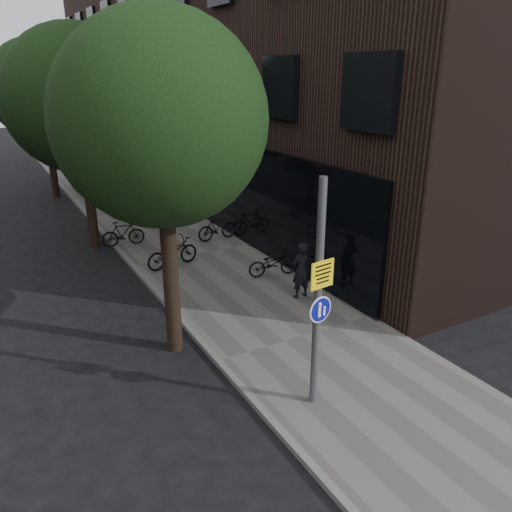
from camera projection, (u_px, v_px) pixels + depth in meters
ground at (390, 422)px, 9.45m from camera, size 120.00×120.00×0.00m
sidewalk at (196, 256)px, 17.71m from camera, size 4.50×60.00×0.12m
curb_edge at (134, 267)px, 16.68m from camera, size 0.15×60.00×0.13m
building_right_dark_brick at (242, 18)px, 28.15m from camera, size 12.00×40.00×18.00m
street_tree_near at (162, 129)px, 10.29m from camera, size 4.40×4.40×7.50m
street_tree_mid at (80, 105)px, 17.23m from camera, size 5.00×5.00×7.80m
street_tree_far at (43, 94)px, 24.58m from camera, size 5.00×5.00×7.80m
signpost at (318, 297)px, 9.06m from camera, size 0.52×0.15×4.47m
pedestrian at (301, 270)px, 14.07m from camera, size 0.62×0.42×1.65m
parked_bike_facade_near at (273, 263)px, 15.71m from camera, size 1.68×0.86×0.84m
parked_bike_facade_far at (217, 228)px, 19.02m from camera, size 1.63×0.52×0.97m
parked_bike_curb_near at (172, 252)px, 16.42m from camera, size 1.96×1.01×0.98m
parked_bike_curb_far at (123, 234)px, 18.37m from camera, size 1.60×0.61×0.94m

